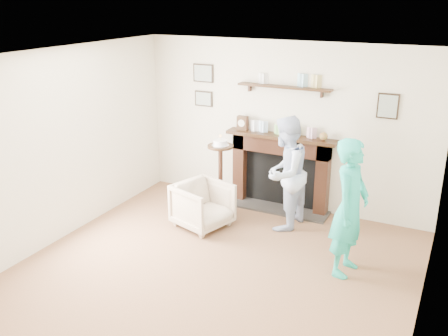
% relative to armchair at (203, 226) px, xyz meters
% --- Properties ---
extents(ground, '(5.00, 5.00, 0.00)m').
position_rel_armchair_xyz_m(ground, '(0.72, -1.26, 0.00)').
color(ground, brown).
rests_on(ground, ground).
extents(room_shell, '(4.54, 5.02, 2.52)m').
position_rel_armchair_xyz_m(room_shell, '(0.71, -0.57, 1.62)').
color(room_shell, beige).
rests_on(room_shell, ground).
extents(armchair, '(0.87, 0.86, 0.64)m').
position_rel_armchair_xyz_m(armchair, '(0.00, 0.00, 0.00)').
color(armchair, '#C0B28E').
rests_on(armchair, ground).
extents(man, '(0.68, 0.83, 1.59)m').
position_rel_armchair_xyz_m(man, '(1.02, 0.50, 0.00)').
color(man, silver).
rests_on(man, ground).
extents(woman, '(0.46, 0.64, 1.63)m').
position_rel_armchair_xyz_m(woman, '(2.09, -0.32, 0.00)').
color(woman, '#1EABA7').
rests_on(woman, ground).
extents(pedestal_table, '(0.38, 0.38, 1.20)m').
position_rel_armchair_xyz_m(pedestal_table, '(0.01, 0.54, 0.74)').
color(pedestal_table, black).
rests_on(pedestal_table, ground).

